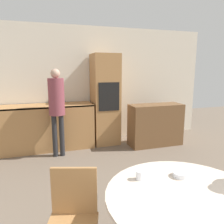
# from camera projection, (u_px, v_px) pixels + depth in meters

# --- Properties ---
(wall_back) EXTENTS (6.15, 0.05, 2.60)m
(wall_back) POSITION_uv_depth(u_px,v_px,m) (80.00, 85.00, 4.96)
(wall_back) COLOR silver
(wall_back) RESTS_ON ground_plane
(kitchen_counter) EXTENTS (2.39, 0.60, 0.94)m
(kitchen_counter) POSITION_uv_depth(u_px,v_px,m) (35.00, 127.00, 4.49)
(kitchen_counter) COLOR #AD7A47
(kitchen_counter) RESTS_ON ground_plane
(oven_unit) EXTENTS (0.56, 0.59, 1.99)m
(oven_unit) POSITION_uv_depth(u_px,v_px,m) (105.00, 100.00, 4.86)
(oven_unit) COLOR #AD7A47
(oven_unit) RESTS_ON ground_plane
(sideboard) EXTENTS (1.17, 0.45, 0.91)m
(sideboard) POSITION_uv_depth(u_px,v_px,m) (155.00, 125.00, 4.81)
(sideboard) COLOR brown
(sideboard) RESTS_ON ground_plane
(dining_table) EXTENTS (1.21, 1.21, 0.74)m
(dining_table) POSITION_uv_depth(u_px,v_px,m) (184.00, 222.00, 1.67)
(dining_table) COLOR brown
(dining_table) RESTS_ON ground_plane
(chair_far_left) EXTENTS (0.50, 0.50, 0.87)m
(chair_far_left) POSITION_uv_depth(u_px,v_px,m) (73.00, 217.00, 1.75)
(chair_far_left) COLOR #AD7A47
(chair_far_left) RESTS_ON ground_plane
(person_standing) EXTENTS (0.29, 0.29, 1.67)m
(person_standing) POSITION_uv_depth(u_px,v_px,m) (57.00, 103.00, 4.06)
(person_standing) COLOR #262628
(person_standing) RESTS_ON ground_plane
(cup) EXTENTS (0.07, 0.07, 0.08)m
(cup) POSITION_uv_depth(u_px,v_px,m) (140.00, 175.00, 1.84)
(cup) COLOR silver
(cup) RESTS_ON dining_table
(bowl_near) EXTENTS (0.14, 0.14, 0.04)m
(bowl_near) POSITION_uv_depth(u_px,v_px,m) (181.00, 174.00, 1.90)
(bowl_near) COLOR silver
(bowl_near) RESTS_ON dining_table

